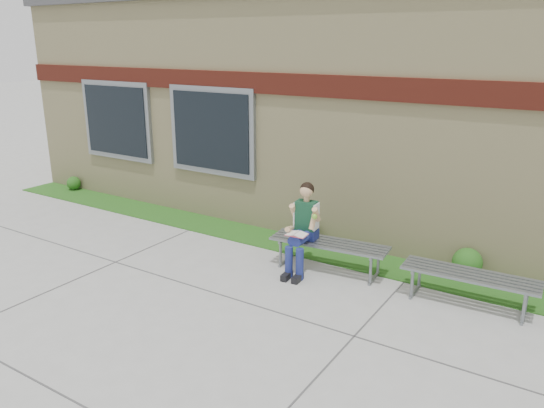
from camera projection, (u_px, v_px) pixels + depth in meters
The scene contains 9 objects.
ground at pixel (258, 331), 6.24m from camera, with size 80.00×80.00×0.00m, color #9E9E99.
grass_strip at pixel (351, 258), 8.33m from camera, with size 16.00×0.80×0.02m, color #144E15.
school_building at pixel (427, 103), 10.44m from camera, with size 16.20×6.22×4.20m.
bench_left at pixel (329, 248), 7.79m from camera, with size 1.78×0.65×0.45m.
bench_right at pixel (469, 281), 6.77m from camera, with size 1.70×0.54×0.44m.
girl at pixel (303, 226), 7.71m from camera, with size 0.49×0.80×1.32m.
shrub_west at pixel (74, 183), 12.08m from camera, with size 0.31×0.31×0.31m, color #144E15.
shrub_mid at pixel (309, 232), 8.93m from camera, with size 0.34×0.34×0.34m, color #144E15.
shrub_east at pixel (467, 262), 7.59m from camera, with size 0.42×0.42×0.42m, color #144E15.
Camera 1 is at (3.10, -4.57, 3.27)m, focal length 35.00 mm.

